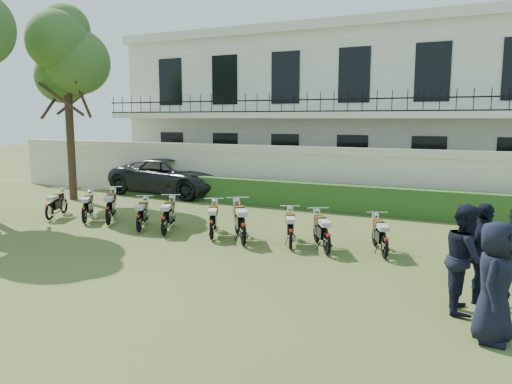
% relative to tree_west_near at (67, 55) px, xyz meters
% --- Properties ---
extents(ground, '(100.00, 100.00, 0.00)m').
position_rel_tree_west_near_xyz_m(ground, '(8.96, -5.00, -5.89)').
color(ground, '#3E4E1F').
rests_on(ground, ground).
extents(perimeter_wall, '(30.00, 0.35, 2.30)m').
position_rel_tree_west_near_xyz_m(perimeter_wall, '(8.96, 3.00, -4.72)').
color(perimeter_wall, beige).
rests_on(perimeter_wall, ground).
extents(hedge, '(18.00, 0.60, 1.00)m').
position_rel_tree_west_near_xyz_m(hedge, '(9.96, 2.20, -5.39)').
color(hedge, '#274E1B').
rests_on(hedge, ground).
extents(building, '(20.40, 9.60, 7.40)m').
position_rel_tree_west_near_xyz_m(building, '(8.96, 8.96, -2.18)').
color(building, white).
rests_on(building, ground).
extents(tree_west_near, '(3.40, 3.20, 7.90)m').
position_rel_tree_west_near_xyz_m(tree_west_near, '(0.00, 0.00, 0.00)').
color(tree_west_near, '#473323').
rests_on(tree_west_near, ground).
extents(motorcycle_0, '(0.87, 1.63, 0.96)m').
position_rel_tree_west_near_xyz_m(motorcycle_0, '(2.66, -3.63, -5.45)').
color(motorcycle_0, black).
rests_on(motorcycle_0, ground).
extents(motorcycle_1, '(1.10, 1.54, 0.99)m').
position_rel_tree_west_near_xyz_m(motorcycle_1, '(4.11, -3.52, -5.43)').
color(motorcycle_1, black).
rests_on(motorcycle_1, ground).
extents(motorcycle_2, '(1.22, 1.69, 1.09)m').
position_rel_tree_west_near_xyz_m(motorcycle_2, '(4.98, -3.40, -5.39)').
color(motorcycle_2, black).
rests_on(motorcycle_2, ground).
extents(motorcycle_3, '(0.92, 1.56, 0.94)m').
position_rel_tree_west_near_xyz_m(motorcycle_3, '(6.46, -3.71, -5.45)').
color(motorcycle_3, black).
rests_on(motorcycle_3, ground).
extents(motorcycle_4, '(0.93, 1.76, 1.03)m').
position_rel_tree_west_near_xyz_m(motorcycle_4, '(7.41, -3.76, -5.41)').
color(motorcycle_4, black).
rests_on(motorcycle_4, ground).
extents(motorcycle_5, '(0.95, 1.69, 1.01)m').
position_rel_tree_west_near_xyz_m(motorcycle_5, '(8.89, -3.58, -5.42)').
color(motorcycle_5, black).
rests_on(motorcycle_5, ground).
extents(motorcycle_6, '(1.26, 1.75, 1.12)m').
position_rel_tree_west_near_xyz_m(motorcycle_6, '(9.98, -3.77, -5.37)').
color(motorcycle_6, black).
rests_on(motorcycle_6, ground).
extents(motorcycle_7, '(0.84, 1.66, 0.97)m').
position_rel_tree_west_near_xyz_m(motorcycle_7, '(11.24, -3.53, -5.44)').
color(motorcycle_7, black).
rests_on(motorcycle_7, ground).
extents(motorcycle_8, '(1.02, 1.62, 1.00)m').
position_rel_tree_west_near_xyz_m(motorcycle_8, '(12.25, -3.64, -5.43)').
color(motorcycle_8, black).
rests_on(motorcycle_8, ground).
extents(motorcycle_9, '(0.83, 1.64, 0.95)m').
position_rel_tree_west_near_xyz_m(motorcycle_9, '(13.60, -3.35, -5.45)').
color(motorcycle_9, black).
rests_on(motorcycle_9, ground).
extents(suv, '(5.93, 2.99, 1.61)m').
position_rel_tree_west_near_xyz_m(suv, '(2.92, 2.97, -5.08)').
color(suv, black).
rests_on(suv, ground).
extents(officer_0, '(0.74, 1.00, 1.87)m').
position_rel_tree_west_near_xyz_m(officer_0, '(16.01, -7.12, -4.95)').
color(officer_0, black).
rests_on(officer_0, ground).
extents(officer_1, '(0.85, 1.02, 1.92)m').
position_rel_tree_west_near_xyz_m(officer_1, '(15.54, -5.99, -4.93)').
color(officer_1, black).
rests_on(officer_1, ground).
extents(officer_2, '(0.65, 1.16, 1.86)m').
position_rel_tree_west_near_xyz_m(officer_2, '(15.77, -5.42, -4.96)').
color(officer_2, black).
rests_on(officer_2, ground).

